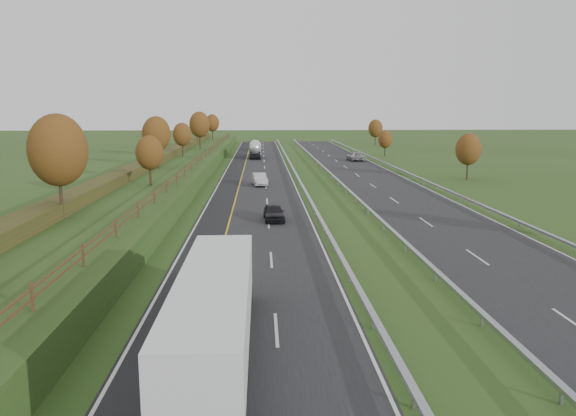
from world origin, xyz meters
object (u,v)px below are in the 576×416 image
road_tanker (255,149)px  car_dark_near (274,212)px  box_lorry (217,312)px  car_small_far (255,147)px  car_oncoming (355,156)px  car_silver_mid (259,179)px

road_tanker → car_dark_near: 66.59m
box_lorry → car_dark_near: size_ratio=3.69×
car_small_far → car_dark_near: bearing=-93.7°
road_tanker → car_oncoming: 21.10m
box_lorry → car_silver_mid: bearing=88.3°
car_silver_mid → car_small_far: car_small_far is taller
box_lorry → car_silver_mid: box_lorry is taller
box_lorry → road_tanker: size_ratio=1.45×
car_dark_near → car_oncoming: bearing=70.9°
box_lorry → road_tanker: 95.71m
car_oncoming → car_small_far: bearing=-57.6°
car_dark_near → box_lorry: bearing=-98.4°
car_oncoming → box_lorry: bearing=74.1°
road_tanker → car_oncoming: (19.51, -7.97, -1.02)m
road_tanker → car_oncoming: bearing=-22.2°
car_silver_mid → car_small_far: bearing=83.2°
box_lorry → car_silver_mid: (1.53, 52.84, -1.49)m
car_small_far → car_oncoming: bearing=-60.0°
road_tanker → car_oncoming: size_ratio=1.94×
car_silver_mid → road_tanker: bearing=83.4°
car_dark_near → car_small_far: size_ratio=0.78×
car_small_far → car_oncoming: size_ratio=0.97×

